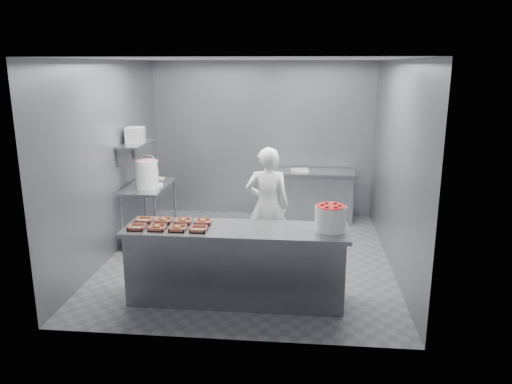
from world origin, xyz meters
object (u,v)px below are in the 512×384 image
at_px(tray_1, 157,227).
at_px(service_counter, 236,264).
at_px(tray_5, 164,220).
at_px(tray_6, 183,221).
at_px(tray_0, 137,227).
at_px(prep_table, 150,204).
at_px(glaze_bucket, 147,174).
at_px(tray_3, 199,229).
at_px(appliance, 135,135).
at_px(back_counter, 311,196).
at_px(strawberry_tub, 331,217).
at_px(tray_4, 144,220).
at_px(worker, 268,206).
at_px(tray_2, 178,228).
at_px(tray_7, 203,221).

bearing_deg(tray_1, service_counter, 8.69).
bearing_deg(tray_5, tray_6, 0.00).
distance_m(tray_0, tray_5, 0.36).
distance_m(prep_table, glaze_bucket, 0.56).
height_order(tray_3, appliance, appliance).
bearing_deg(back_counter, strawberry_tub, -86.81).
xyz_separation_m(tray_0, glaze_bucket, (-0.47, 1.90, 0.20)).
height_order(prep_table, tray_4, tray_4).
distance_m(back_counter, strawberry_tub, 3.29).
height_order(prep_table, tray_1, tray_1).
xyz_separation_m(tray_3, worker, (0.68, 1.34, -0.09)).
height_order(tray_1, strawberry_tub, strawberry_tub).
bearing_deg(prep_table, tray_4, -73.92).
xyz_separation_m(tray_2, tray_7, (0.24, 0.27, 0.00)).
height_order(tray_0, tray_4, same).
relative_size(service_counter, tray_0, 13.88).
bearing_deg(tray_4, appliance, 110.74).
height_order(glaze_bucket, appliance, appliance).
distance_m(tray_1, tray_3, 0.48).
xyz_separation_m(back_counter, tray_7, (-1.31, -3.11, 0.47)).
bearing_deg(tray_2, strawberry_tub, 5.28).
relative_size(tray_1, tray_7, 1.00).
xyz_separation_m(tray_4, strawberry_tub, (2.21, -0.11, 0.14)).
relative_size(tray_6, worker, 0.11).
height_order(tray_4, appliance, appliance).
bearing_deg(tray_3, tray_5, 150.59).
bearing_deg(tray_2, back_counter, 65.40).
bearing_deg(tray_6, prep_table, 118.86).
bearing_deg(tray_1, back_counter, 62.13).
bearing_deg(tray_7, glaze_bucket, 126.14).
xyz_separation_m(service_counter, tray_1, (-0.89, -0.14, 0.47)).
distance_m(tray_0, appliance, 2.34).
relative_size(tray_1, tray_5, 1.00).
bearing_deg(strawberry_tub, tray_1, -175.36).
bearing_deg(prep_table, tray_3, -59.22).
relative_size(tray_4, strawberry_tub, 0.53).
height_order(tray_1, tray_4, tray_1).
bearing_deg(worker, tray_1, 46.13).
relative_size(service_counter, tray_1, 13.88).
height_order(back_counter, tray_3, tray_3).
bearing_deg(tray_5, strawberry_tub, -3.27).
bearing_deg(tray_6, appliance, 122.59).
bearing_deg(prep_table, tray_5, -67.28).
bearing_deg(back_counter, appliance, -154.72).
bearing_deg(tray_4, glaze_bucket, 106.20).
xyz_separation_m(tray_1, appliance, (-0.93, 2.10, 0.76)).
distance_m(tray_4, worker, 1.76).
distance_m(tray_4, tray_6, 0.48).
height_order(tray_3, tray_6, tray_6).
bearing_deg(service_counter, tray_3, -161.53).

